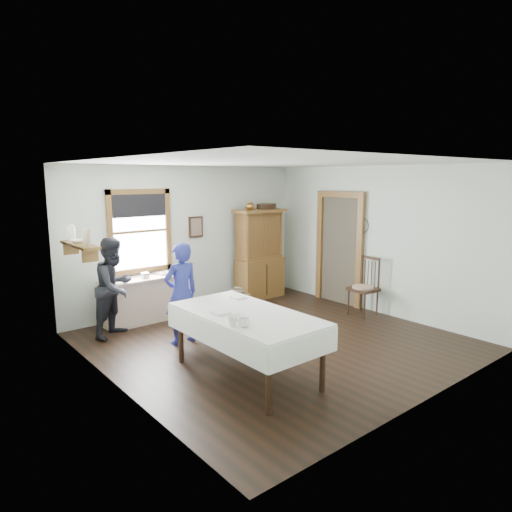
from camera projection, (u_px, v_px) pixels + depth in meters
name	position (u px, v px, depth m)	size (l,w,h in m)	color
room	(276.00, 255.00, 6.80)	(5.01, 5.01, 2.70)	black
window	(140.00, 227.00, 8.00)	(1.18, 0.07, 1.48)	white
doorway	(340.00, 245.00, 9.01)	(0.09, 1.14, 2.22)	#4B4435
wall_shelf	(79.00, 243.00, 6.45)	(0.24, 1.00, 0.44)	brown
framed_picture	(196.00, 227.00, 8.73)	(0.30, 0.04, 0.40)	#341C12
rug_beater	(363.00, 219.00, 8.49)	(0.27, 0.27, 0.01)	black
work_counter	(142.00, 300.00, 7.90)	(1.37, 0.52, 0.78)	tan
china_hutch	(260.00, 254.00, 9.45)	(1.08, 0.51, 1.84)	brown
dining_table	(246.00, 344.00, 5.73)	(1.09, 2.08, 0.83)	white
spindle_chair	(363.00, 286.00, 8.26)	(0.49, 0.49, 1.07)	#341C12
pail	(237.00, 299.00, 8.87)	(0.29, 0.29, 0.31)	#A3A7AC
wicker_basket	(240.00, 300.00, 8.96)	(0.37, 0.26, 0.22)	olive
woman_blue	(181.00, 297.00, 6.83)	(0.52, 0.34, 1.43)	navy
figure_dark	(115.00, 291.00, 7.17)	(0.71, 0.55, 1.46)	black
table_cup_a	(244.00, 322.00, 5.11)	(0.13, 0.13, 0.10)	white
table_cup_b	(233.00, 322.00, 5.14)	(0.11, 0.11, 0.10)	white
table_bowl	(239.00, 317.00, 5.37)	(0.23, 0.23, 0.06)	white
counter_book	(157.00, 274.00, 8.08)	(0.16, 0.22, 0.02)	#7D6453
counter_bowl	(165.00, 273.00, 8.07)	(0.18, 0.18, 0.06)	white
shelf_bowl	(78.00, 241.00, 6.45)	(0.22, 0.22, 0.05)	white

